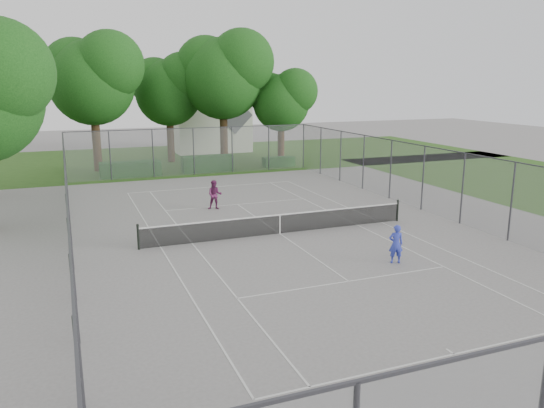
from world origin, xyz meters
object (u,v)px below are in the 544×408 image
object	(u,v)px
tennis_net	(280,223)
girl_player	(396,244)
house	(209,114)
woman_player	(215,195)

from	to	relation	value
tennis_net	girl_player	distance (m)	5.95
house	girl_player	distance (m)	35.84
house	woman_player	bearing A→B (deg)	-104.34
tennis_net	girl_player	bearing A→B (deg)	-63.53
tennis_net	girl_player	xyz separation A→B (m)	(2.65, -5.32, 0.25)
house	girl_player	world-z (taller)	house
house	woman_player	world-z (taller)	house
girl_player	woman_player	xyz separation A→B (m)	(-4.14, 11.11, 0.04)
house	tennis_net	bearing A→B (deg)	-98.96
girl_player	woman_player	size ratio (longest dim) A/B	0.95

